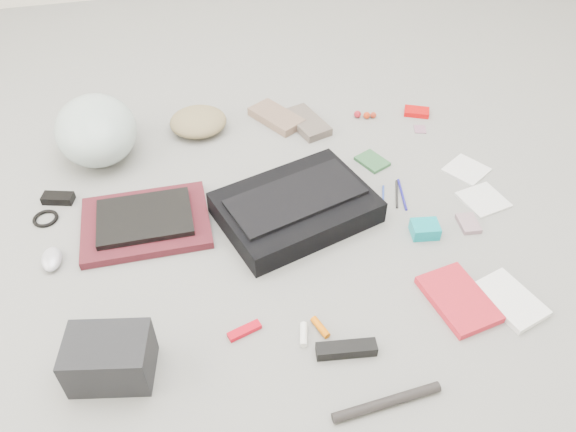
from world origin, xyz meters
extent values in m
plane|color=gray|center=(0.00, 0.00, 0.00)|extent=(4.00, 4.00, 0.00)
cube|color=black|center=(0.04, 0.04, 0.04)|extent=(0.56, 0.46, 0.08)
cube|color=black|center=(0.04, 0.04, 0.09)|extent=(0.47, 0.31, 0.01)
cube|color=#52171F|center=(-0.45, 0.12, 0.01)|extent=(0.41, 0.31, 0.03)
cube|color=black|center=(-0.45, 0.12, 0.04)|extent=(0.30, 0.22, 0.02)
ellipsoid|color=#B0C7C5|center=(-0.58, 0.54, 0.11)|extent=(0.33, 0.39, 0.22)
ellipsoid|color=#8C7A52|center=(-0.21, 0.61, 0.04)|extent=(0.23, 0.22, 0.08)
cube|color=#816453|center=(0.10, 0.60, 0.02)|extent=(0.21, 0.25, 0.03)
cube|color=#64574F|center=(0.21, 0.54, 0.02)|extent=(0.17, 0.24, 0.03)
cube|color=black|center=(-0.73, 0.31, 0.01)|extent=(0.11, 0.07, 0.03)
torus|color=black|center=(-0.77, 0.22, 0.01)|extent=(0.10, 0.10, 0.01)
ellipsoid|color=silver|center=(-0.73, 0.02, 0.02)|extent=(0.06, 0.10, 0.04)
cube|color=black|center=(-0.55, -0.41, 0.07)|extent=(0.23, 0.18, 0.13)
cube|color=#BA0415|center=(-0.21, -0.37, 0.01)|extent=(0.10, 0.05, 0.01)
cylinder|color=white|center=(-0.06, -0.42, 0.01)|extent=(0.04, 0.07, 0.02)
cylinder|color=orange|center=(-0.01, -0.41, 0.01)|extent=(0.04, 0.07, 0.02)
cube|color=black|center=(0.04, -0.49, 0.02)|extent=(0.16, 0.06, 0.03)
cylinder|color=black|center=(0.09, -0.66, 0.01)|extent=(0.28, 0.04, 0.03)
cube|color=red|center=(0.40, -0.41, 0.01)|extent=(0.18, 0.25, 0.02)
cube|color=white|center=(0.54, -0.44, 0.01)|extent=(0.18, 0.22, 0.02)
cube|color=#2B5A34|center=(0.38, 0.25, 0.01)|extent=(0.12, 0.13, 0.01)
cylinder|color=#2440A3|center=(0.35, 0.06, 0.00)|extent=(0.05, 0.12, 0.01)
cylinder|color=black|center=(0.40, 0.07, 0.00)|extent=(0.06, 0.13, 0.01)
cylinder|color=navy|center=(0.42, 0.06, 0.00)|extent=(0.04, 0.15, 0.01)
cube|color=#0DA1AF|center=(0.42, -0.13, 0.02)|extent=(0.10, 0.08, 0.04)
cube|color=gray|center=(0.57, -0.13, 0.01)|extent=(0.07, 0.09, 0.02)
cube|color=silver|center=(0.70, 0.13, 0.00)|extent=(0.18, 0.18, 0.01)
cube|color=silver|center=(0.68, -0.03, 0.00)|extent=(0.16, 0.16, 0.01)
sphere|color=#A61723|center=(0.42, 0.55, 0.01)|extent=(0.04, 0.04, 0.03)
sphere|color=red|center=(0.46, 0.53, 0.01)|extent=(0.03, 0.03, 0.03)
sphere|color=#A52E18|center=(0.48, 0.53, 0.01)|extent=(0.03, 0.03, 0.02)
cube|color=red|center=(0.67, 0.52, 0.01)|extent=(0.12, 0.10, 0.02)
cube|color=#A26C8B|center=(0.64, 0.41, 0.00)|extent=(0.06, 0.07, 0.00)
camera|label=1|loc=(-0.31, -1.25, 1.28)|focal=35.00mm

